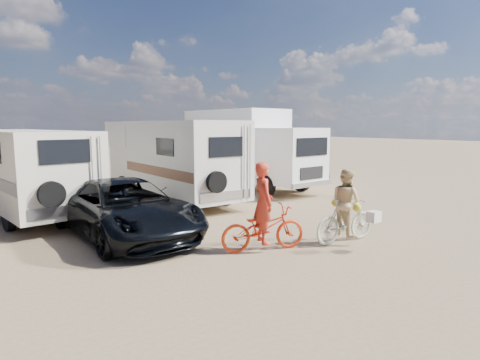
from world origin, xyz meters
TOP-DOWN VIEW (x-y plane):
  - ground at (0.00, 0.00)m, footprint 140.00×140.00m
  - rv_main at (0.07, 6.57)m, footprint 2.37×7.50m
  - rv_left at (-4.80, 7.34)m, footprint 2.97×7.71m
  - box_truck at (4.24, 6.88)m, footprint 2.57×7.23m
  - dark_suv at (-3.35, 2.59)m, footprint 2.48×5.25m
  - bike_man at (-1.36, -0.47)m, footprint 2.08×1.31m
  - bike_woman at (0.63, -1.20)m, footprint 1.87×0.73m
  - rider_man at (-1.36, -0.47)m, footprint 0.64×0.78m
  - rider_woman at (0.63, -1.20)m, footprint 0.70×0.85m
  - bike_parked at (7.38, 5.85)m, footprint 1.90×1.02m
  - cooler at (-1.85, 3.69)m, footprint 0.60×0.44m
  - crate at (0.70, 4.74)m, footprint 0.50×0.50m

SIDE VIEW (x-z plane):
  - ground at x=0.00m, z-range 0.00..0.00m
  - crate at x=0.70m, z-range 0.00..0.40m
  - cooler at x=-1.85m, z-range 0.00..0.48m
  - bike_parked at x=7.38m, z-range 0.00..0.95m
  - bike_man at x=-1.36m, z-range 0.00..1.03m
  - bike_woman at x=0.63m, z-range 0.00..1.09m
  - dark_suv at x=-3.35m, z-range 0.00..1.45m
  - rider_woman at x=0.63m, z-range 0.00..1.61m
  - rider_man at x=-1.36m, z-range 0.00..1.83m
  - rv_left at x=-4.80m, z-range 0.00..2.65m
  - rv_main at x=0.07m, z-range 0.00..2.97m
  - box_truck at x=4.24m, z-range 0.00..3.50m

